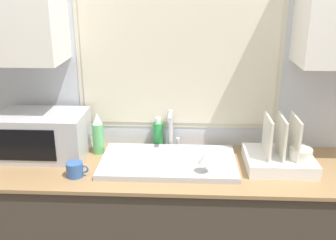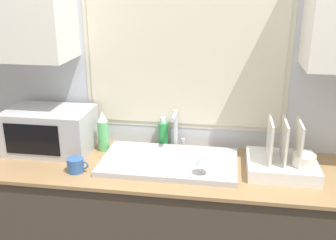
# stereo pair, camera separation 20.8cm
# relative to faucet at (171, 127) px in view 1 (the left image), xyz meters

# --- Properties ---
(countertop) EXTENTS (2.24, 0.63, 0.94)m
(countertop) POSITION_rel_faucet_xyz_m (0.04, -0.24, -0.61)
(countertop) COLOR #42382D
(countertop) RESTS_ON ground_plane
(wall_back) EXTENTS (6.00, 0.38, 2.60)m
(wall_back) POSITION_rel_faucet_xyz_m (0.04, 0.05, 0.33)
(wall_back) COLOR silver
(wall_back) RESTS_ON ground_plane
(sink_basin) EXTENTS (0.76, 0.44, 0.03)m
(sink_basin) POSITION_rel_faucet_xyz_m (-0.00, -0.23, -0.12)
(sink_basin) COLOR #B2B2B7
(sink_basin) RESTS_ON countertop
(faucet) EXTENTS (0.08, 0.15, 0.24)m
(faucet) POSITION_rel_faucet_xyz_m (0.00, 0.00, 0.00)
(faucet) COLOR #B7B7BC
(faucet) RESTS_ON countertop
(microwave) EXTENTS (0.50, 0.32, 0.26)m
(microwave) POSITION_rel_faucet_xyz_m (-0.74, -0.14, -0.01)
(microwave) COLOR #B2B2B7
(microwave) RESTS_ON countertop
(dish_rack) EXTENTS (0.37, 0.33, 0.29)m
(dish_rack) POSITION_rel_faucet_xyz_m (0.62, -0.23, -0.08)
(dish_rack) COLOR white
(dish_rack) RESTS_ON countertop
(spray_bottle) EXTENTS (0.07, 0.07, 0.25)m
(spray_bottle) POSITION_rel_faucet_xyz_m (-0.43, -0.09, -0.02)
(spray_bottle) COLOR #59B266
(spray_bottle) RESTS_ON countertop
(soap_bottle) EXTENTS (0.06, 0.06, 0.19)m
(soap_bottle) POSITION_rel_faucet_xyz_m (-0.08, 0.02, -0.06)
(soap_bottle) COLOR #268C3F
(soap_bottle) RESTS_ON countertop
(mug_near_sink) EXTENTS (0.12, 0.09, 0.08)m
(mug_near_sink) POSITION_rel_faucet_xyz_m (-0.49, -0.40, -0.10)
(mug_near_sink) COLOR #335999
(mug_near_sink) RESTS_ON countertop
(wine_glass) EXTENTS (0.08, 0.08, 0.15)m
(wine_glass) POSITION_rel_faucet_xyz_m (0.19, -0.38, -0.03)
(wine_glass) COLOR silver
(wine_glass) RESTS_ON countertop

